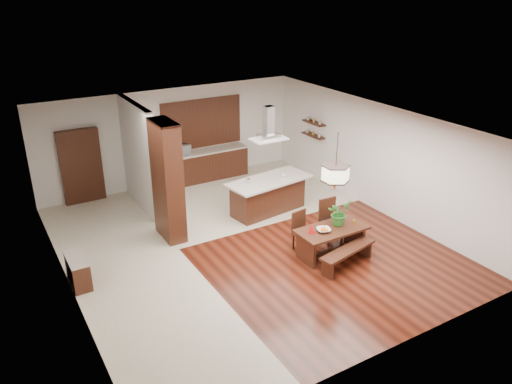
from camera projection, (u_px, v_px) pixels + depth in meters
room_shell at (244, 161)px, 11.12m from camera, size 9.00×9.04×2.92m
tile_hallway at (133, 274)px, 10.65m from camera, size 2.50×9.00×0.01m
tile_kitchen at (240, 196)px, 14.50m from camera, size 5.50×4.00×0.01m
soffit_band at (244, 126)px, 10.80m from camera, size 8.00×9.00×0.02m
partition_pier at (167, 181)px, 11.66m from camera, size 0.45×1.00×2.90m
partition_stub at (139, 156)px, 13.32m from camera, size 0.18×2.40×2.90m
hallway_console at (78, 271)px, 10.19m from camera, size 0.37×0.88×0.63m
hallway_doorway at (81, 166)px, 13.74m from camera, size 1.10×0.20×2.10m
rear_counter at (207, 165)px, 15.54m from camera, size 2.60×0.62×0.95m
kitchen_window at (202, 123)px, 15.24m from camera, size 2.60×0.08×1.50m
shelf_lower at (313, 135)px, 15.25m from camera, size 0.26×0.90×0.04m
shelf_upper at (314, 123)px, 15.09m from camera, size 0.26×0.90×0.04m
dining_table at (331, 235)px, 11.22m from camera, size 1.62×0.82×0.67m
dining_bench at (347, 257)px, 10.88m from camera, size 1.56×0.64×0.43m
dining_chair_left at (304, 232)px, 11.43m from camera, size 0.47×0.47×0.94m
dining_chair_right at (332, 222)px, 11.79m from camera, size 0.49×0.49×1.05m
pendant_lantern at (336, 162)px, 10.53m from camera, size 0.64×0.64×1.31m
foliage_plant at (339, 213)px, 11.23m from camera, size 0.63×0.59×0.57m
fruit_bowl at (324, 230)px, 11.00m from camera, size 0.39×0.39×0.07m
napkin_cone at (312, 228)px, 10.91m from camera, size 0.19×0.19×0.23m
gold_ornament at (354, 222)px, 11.34m from camera, size 0.09×0.09×0.10m
kitchen_island at (268, 195)px, 13.33m from camera, size 2.41×1.30×0.95m
range_hood at (269, 123)px, 12.56m from camera, size 0.90×0.55×0.87m
island_cup at (284, 176)px, 13.25m from camera, size 0.13×0.13×0.09m
microwave at (181, 150)px, 14.91m from camera, size 0.63×0.53×0.29m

